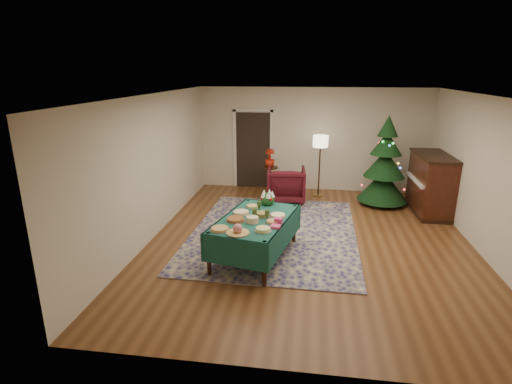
# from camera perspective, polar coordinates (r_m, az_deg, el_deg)

# --- Properties ---
(room_shell) EXTENTS (7.00, 7.00, 7.00)m
(room_shell) POSITION_cam_1_polar(r_m,az_deg,el_deg) (7.29, 8.01, 2.84)
(room_shell) COLOR #593319
(room_shell) RESTS_ON ground
(doorway) EXTENTS (1.08, 0.04, 2.16)m
(doorway) POSITION_cam_1_polar(r_m,az_deg,el_deg) (10.86, -0.43, 6.32)
(doorway) COLOR black
(doorway) RESTS_ON ground
(rug) EXTENTS (3.28, 4.26, 0.02)m
(rug) POSITION_cam_1_polar(r_m,az_deg,el_deg) (8.03, 2.58, -5.75)
(rug) COLOR #161652
(rug) RESTS_ON ground
(buffet_table) EXTENTS (1.47, 2.07, 0.73)m
(buffet_table) POSITION_cam_1_polar(r_m,az_deg,el_deg) (6.78, -0.09, -4.88)
(buffet_table) COLOR black
(buffet_table) RESTS_ON ground
(platter_0) EXTENTS (0.31, 0.31, 0.05)m
(platter_0) POSITION_cam_1_polar(r_m,az_deg,el_deg) (6.24, -5.20, -5.29)
(platter_0) COLOR silver
(platter_0) RESTS_ON buffet_table
(platter_1) EXTENTS (0.36, 0.36, 0.16)m
(platter_1) POSITION_cam_1_polar(r_m,az_deg,el_deg) (6.09, -2.63, -5.44)
(platter_1) COLOR silver
(platter_1) RESTS_ON buffet_table
(platter_2) EXTENTS (0.26, 0.26, 0.06)m
(platter_2) POSITION_cam_1_polar(r_m,az_deg,el_deg) (6.17, 1.01, -5.40)
(platter_2) COLOR silver
(platter_2) RESTS_ON buffet_table
(platter_3) EXTENTS (0.33, 0.33, 0.05)m
(platter_3) POSITION_cam_1_polar(r_m,az_deg,el_deg) (6.59, -2.95, -3.98)
(platter_3) COLOR silver
(platter_3) RESTS_ON buffet_table
(platter_4) EXTENTS (0.23, 0.23, 0.10)m
(platter_4) POSITION_cam_1_polar(r_m,az_deg,el_deg) (6.51, -0.51, -4.00)
(platter_4) COLOR silver
(platter_4) RESTS_ON buffet_table
(platter_5) EXTENTS (0.25, 0.25, 0.04)m
(platter_5) POSITION_cam_1_polar(r_m,az_deg,el_deg) (6.52, 2.43, -4.25)
(platter_5) COLOR silver
(platter_5) RESTS_ON buffet_table
(platter_6) EXTENTS (0.31, 0.31, 0.05)m
(platter_6) POSITION_cam_1_polar(r_m,az_deg,el_deg) (6.91, -2.15, -2.96)
(platter_6) COLOR silver
(platter_6) RESTS_ON buffet_table
(platter_7) EXTENTS (0.27, 0.27, 0.07)m
(platter_7) POSITION_cam_1_polar(r_m,az_deg,el_deg) (6.79, 0.89, -3.23)
(platter_7) COLOR silver
(platter_7) RESTS_ON buffet_table
(platter_8) EXTENTS (0.29, 0.29, 0.04)m
(platter_8) POSITION_cam_1_polar(r_m,az_deg,el_deg) (6.80, 3.12, -3.35)
(platter_8) COLOR silver
(platter_8) RESTS_ON buffet_table
(platter_9) EXTENTS (0.24, 0.24, 0.04)m
(platter_9) POSITION_cam_1_polar(r_m,az_deg,el_deg) (7.22, -0.52, -2.08)
(platter_9) COLOR silver
(platter_9) RESTS_ON buffet_table
(goblet_0) EXTENTS (0.08, 0.08, 0.17)m
(goblet_0) POSITION_cam_1_polar(r_m,az_deg,el_deg) (7.05, 0.46, -1.95)
(goblet_0) COLOR #2D471E
(goblet_0) RESTS_ON buffet_table
(goblet_1) EXTENTS (0.08, 0.08, 0.17)m
(goblet_1) POSITION_cam_1_polar(r_m,az_deg,el_deg) (6.61, 1.61, -3.27)
(goblet_1) COLOR #2D471E
(goblet_1) RESTS_ON buffet_table
(goblet_2) EXTENTS (0.08, 0.08, 0.17)m
(goblet_2) POSITION_cam_1_polar(r_m,az_deg,el_deg) (6.67, -0.20, -3.07)
(goblet_2) COLOR #2D471E
(goblet_2) RESTS_ON buffet_table
(napkin_stack) EXTENTS (0.17, 0.17, 0.04)m
(napkin_stack) POSITION_cam_1_polar(r_m,az_deg,el_deg) (6.32, 2.79, -4.95)
(napkin_stack) COLOR #E43F7F
(napkin_stack) RESTS_ON buffet_table
(gift_box) EXTENTS (0.14, 0.14, 0.10)m
(gift_box) POSITION_cam_1_polar(r_m,az_deg,el_deg) (6.48, 3.24, -4.11)
(gift_box) COLOR #D93C78
(gift_box) RESTS_ON buffet_table
(centerpiece) EXTENTS (0.26, 0.26, 0.30)m
(centerpiece) POSITION_cam_1_polar(r_m,az_deg,el_deg) (7.34, 1.65, -0.86)
(centerpiece) COLOR #1E4C1E
(centerpiece) RESTS_ON buffet_table
(armchair) EXTENTS (0.96, 0.91, 0.93)m
(armchair) POSITION_cam_1_polar(r_m,az_deg,el_deg) (9.80, 4.32, 1.30)
(armchair) COLOR #450E17
(armchair) RESTS_ON ground
(floor_lamp) EXTENTS (0.38, 0.38, 1.56)m
(floor_lamp) POSITION_cam_1_polar(r_m,az_deg,el_deg) (10.13, 9.19, 6.64)
(floor_lamp) COLOR #A57F3F
(floor_lamp) RESTS_ON ground
(side_table) EXTENTS (0.42, 0.42, 0.75)m
(side_table) POSITION_cam_1_polar(r_m,az_deg,el_deg) (10.28, 1.96, 1.51)
(side_table) COLOR black
(side_table) RESTS_ON ground
(potted_plant) EXTENTS (0.26, 0.46, 0.26)m
(potted_plant) POSITION_cam_1_polar(r_m,az_deg,el_deg) (10.16, 1.99, 4.31)
(potted_plant) COLOR #A21D0B
(potted_plant) RESTS_ON side_table
(christmas_tree) EXTENTS (1.27, 1.27, 2.13)m
(christmas_tree) POSITION_cam_1_polar(r_m,az_deg,el_deg) (9.91, 17.90, 3.62)
(christmas_tree) COLOR black
(christmas_tree) RESTS_ON ground
(piano) EXTENTS (0.76, 1.57, 1.34)m
(piano) POSITION_cam_1_polar(r_m,az_deg,el_deg) (9.77, 23.67, 0.98)
(piano) COLOR black
(piano) RESTS_ON ground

